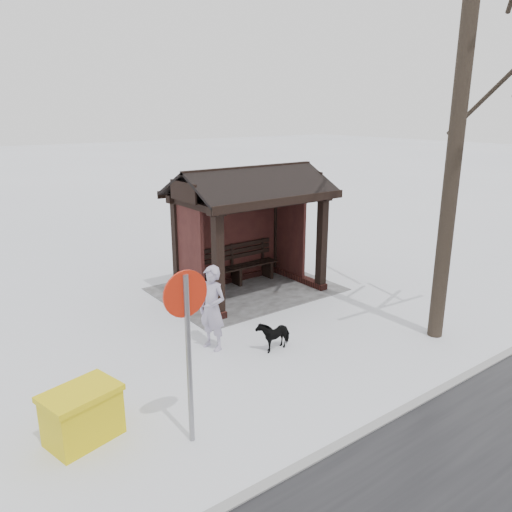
% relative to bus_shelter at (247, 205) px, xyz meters
% --- Properties ---
extents(ground, '(120.00, 120.00, 0.00)m').
position_rel_bus_shelter_xyz_m(ground, '(0.00, 0.16, -2.17)').
color(ground, white).
rests_on(ground, ground).
extents(kerb, '(120.00, 0.15, 0.06)m').
position_rel_bus_shelter_xyz_m(kerb, '(0.00, 5.66, -2.16)').
color(kerb, gray).
rests_on(kerb, ground).
extents(trampled_patch, '(4.20, 3.20, 0.02)m').
position_rel_bus_shelter_xyz_m(trampled_patch, '(0.00, -0.04, -2.16)').
color(trampled_patch, gray).
rests_on(trampled_patch, ground).
extents(bus_shelter, '(3.60, 2.40, 3.09)m').
position_rel_bus_shelter_xyz_m(bus_shelter, '(0.00, 0.00, 0.00)').
color(bus_shelter, '#391814').
rests_on(bus_shelter, ground).
extents(pedestrian, '(0.54, 0.67, 1.62)m').
position_rel_bus_shelter_xyz_m(pedestrian, '(2.36, 2.20, -1.36)').
color(pedestrian, '#AAA0BC').
rests_on(pedestrian, ground).
extents(dog, '(0.71, 0.38, 0.58)m').
position_rel_bus_shelter_xyz_m(dog, '(1.45, 2.88, -1.88)').
color(dog, black).
rests_on(dog, ground).
extents(grit_bin, '(1.11, 0.88, 0.75)m').
position_rel_bus_shelter_xyz_m(grit_bin, '(5.22, 3.46, -1.79)').
color(grit_bin, yellow).
rests_on(grit_bin, ground).
extents(road_sign, '(0.62, 0.10, 2.43)m').
position_rel_bus_shelter_xyz_m(road_sign, '(4.05, 4.35, -0.42)').
color(road_sign, gray).
rests_on(road_sign, ground).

